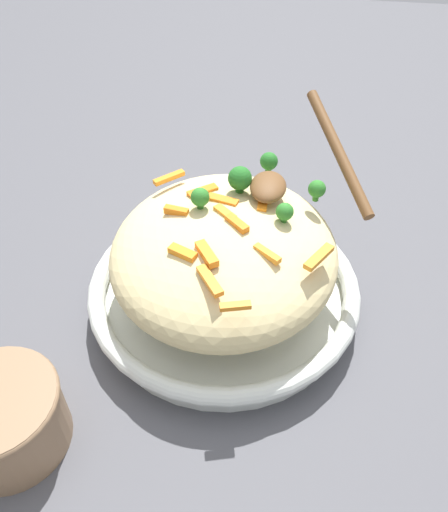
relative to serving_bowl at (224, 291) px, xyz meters
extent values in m
plane|color=#4C4C51|center=(0.00, 0.00, -0.02)|extent=(2.40, 2.40, 0.00)
cylinder|color=silver|center=(0.00, 0.00, -0.01)|extent=(0.29, 0.29, 0.02)
torus|color=silver|center=(0.00, 0.00, 0.01)|extent=(0.32, 0.32, 0.02)
torus|color=black|center=(0.00, 0.00, 0.01)|extent=(0.31, 0.31, 0.00)
ellipsoid|color=#DBC689|center=(0.00, 0.00, 0.06)|extent=(0.27, 0.25, 0.10)
cube|color=orange|center=(-0.04, -0.05, 0.11)|extent=(0.02, 0.03, 0.01)
cube|color=orange|center=(0.03, 0.01, 0.11)|extent=(0.02, 0.04, 0.01)
cube|color=orange|center=(-0.05, 0.03, 0.11)|extent=(0.02, 0.03, 0.01)
cube|color=orange|center=(-0.11, -0.03, 0.11)|extent=(0.01, 0.03, 0.01)
cube|color=orange|center=(-0.06, 0.01, 0.11)|extent=(0.03, 0.03, 0.01)
cube|color=orange|center=(-0.01, -0.01, 0.11)|extent=(0.03, 0.03, 0.01)
cube|color=orange|center=(0.07, 0.08, 0.11)|extent=(0.03, 0.03, 0.01)
cube|color=orange|center=(-0.04, -0.10, 0.11)|extent=(0.04, 0.03, 0.01)
cube|color=orange|center=(0.05, 0.03, 0.11)|extent=(0.03, 0.03, 0.01)
cube|color=orange|center=(0.04, -0.04, 0.11)|extent=(0.04, 0.01, 0.01)
cube|color=orange|center=(-0.09, 0.00, 0.11)|extent=(0.04, 0.03, 0.01)
cube|color=orange|center=(0.01, 0.05, 0.11)|extent=(0.01, 0.03, 0.01)
cube|color=orange|center=(0.01, 0.00, 0.11)|extent=(0.03, 0.03, 0.01)
cylinder|color=#205B1C|center=(0.10, -0.04, 0.11)|extent=(0.01, 0.01, 0.01)
sphere|color=#236B23|center=(0.10, -0.04, 0.12)|extent=(0.02, 0.02, 0.02)
cylinder|color=#296820|center=(0.06, -0.09, 0.11)|extent=(0.01, 0.01, 0.01)
sphere|color=#2D7A28|center=(0.06, -0.09, 0.12)|extent=(0.02, 0.02, 0.02)
cylinder|color=#296820|center=(0.02, 0.03, 0.11)|extent=(0.01, 0.01, 0.01)
sphere|color=#2D7A28|center=(0.02, 0.03, 0.12)|extent=(0.02, 0.02, 0.02)
cylinder|color=#205B1C|center=(0.05, -0.01, 0.11)|extent=(0.01, 0.01, 0.01)
sphere|color=#236B23|center=(0.05, -0.01, 0.13)|extent=(0.03, 0.03, 0.03)
cylinder|color=#296820|center=(0.01, -0.06, 0.11)|extent=(0.01, 0.01, 0.01)
sphere|color=#2D7A28|center=(0.01, -0.06, 0.12)|extent=(0.02, 0.02, 0.02)
ellipsoid|color=brown|center=(0.05, -0.04, 0.12)|extent=(0.06, 0.04, 0.02)
cylinder|color=brown|center=(0.09, -0.11, 0.15)|extent=(0.15, 0.08, 0.07)
cylinder|color=#8C6B4C|center=(-0.20, 0.18, 0.01)|extent=(0.11, 0.11, 0.07)
camera|label=1|loc=(-0.41, -0.06, 0.45)|focal=35.96mm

